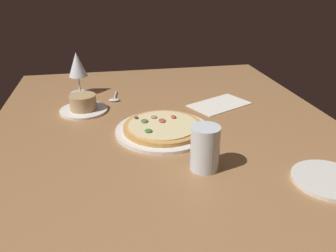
{
  "coord_description": "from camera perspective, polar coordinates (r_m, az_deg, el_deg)",
  "views": [
    {
      "loc": [
        -86.4,
        17.82,
        49.16
      ],
      "look_at": [
        2.45,
        0.99,
        7.0
      ],
      "focal_mm": 36.32,
      "sensor_mm": 36.0,
      "label": 1
    }
  ],
  "objects": [
    {
      "name": "pizza_main",
      "position": [
        1.03,
        -0.81,
        -0.4
      ],
      "size": [
        28.99,
        28.99,
        3.23
      ],
      "color": "silver",
      "rests_on": "dining_table"
    },
    {
      "name": "water_glass",
      "position": [
        0.83,
        6.2,
        -4.21
      ],
      "size": [
        7.14,
        7.14,
        11.33
      ],
      "color": "silver",
      "rests_on": "dining_table"
    },
    {
      "name": "side_plate",
      "position": [
        0.88,
        25.33,
        -8.13
      ],
      "size": [
        16.85,
        16.85,
        0.9
      ],
      "primitive_type": "cylinder",
      "color": "silver",
      "rests_on": "dining_table"
    },
    {
      "name": "ramekin_on_saucer",
      "position": [
        1.21,
        -14.03,
        3.47
      ],
      "size": [
        16.38,
        16.38,
        5.91
      ],
      "color": "silver",
      "rests_on": "dining_table"
    },
    {
      "name": "wine_glass_far",
      "position": [
        1.37,
        -14.99,
        9.68
      ],
      "size": [
        7.55,
        7.55,
        16.36
      ],
      "color": "silver",
      "rests_on": "dining_table"
    },
    {
      "name": "dining_table",
      "position": [
        1.0,
        0.82,
        -3.13
      ],
      "size": [
        150.0,
        110.0,
        4.0
      ],
      "primitive_type": "cube",
      "color": "#996B42",
      "rests_on": "ground"
    },
    {
      "name": "paper_menu",
      "position": [
        1.25,
        8.63,
        3.6
      ],
      "size": [
        20.62,
        24.62,
        0.3
      ],
      "primitive_type": "cube",
      "rotation": [
        0.0,
        0.0,
        0.45
      ],
      "color": "silver",
      "rests_on": "dining_table"
    },
    {
      "name": "spoon",
      "position": [
        1.3,
        -8.96,
        4.56
      ],
      "size": [
        11.13,
        4.34,
        1.0
      ],
      "color": "silver",
      "rests_on": "dining_table"
    }
  ]
}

